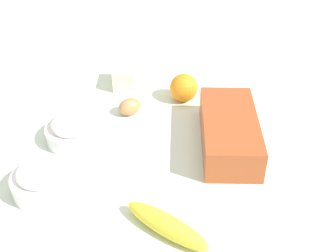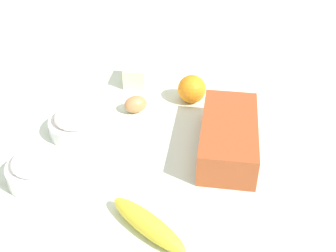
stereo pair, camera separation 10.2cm
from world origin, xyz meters
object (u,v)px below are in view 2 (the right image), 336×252
at_px(butter_block, 136,74).
at_px(egg_near_butter, 136,104).
at_px(flour_bowl, 78,122).
at_px(banana, 148,224).
at_px(loaf_pan, 229,135).
at_px(orange_fruit, 192,89).
at_px(sugar_bowl, 38,168).

xyz_separation_m(butter_block, egg_near_butter, (0.15, 0.03, -0.01)).
bearing_deg(flour_bowl, banana, 40.76).
bearing_deg(loaf_pan, flour_bowl, -92.12).
relative_size(flour_bowl, banana, 0.77).
distance_m(loaf_pan, banana, 0.31).
bearing_deg(butter_block, banana, 15.97).
distance_m(loaf_pan, orange_fruit, 0.23).
relative_size(loaf_pan, sugar_bowl, 2.10).
relative_size(sugar_bowl, orange_fruit, 1.71).
xyz_separation_m(banana, butter_block, (-0.55, -0.16, 0.01)).
distance_m(loaf_pan, butter_block, 0.40).
bearing_deg(banana, flour_bowl, -139.24).
bearing_deg(butter_block, flour_bowl, -17.47).
height_order(banana, butter_block, butter_block).
bearing_deg(egg_near_butter, loaf_pan, 65.02).
bearing_deg(loaf_pan, sugar_bowl, -67.62).
distance_m(banana, butter_block, 0.58).
bearing_deg(flour_bowl, egg_near_butter, 134.84).
distance_m(sugar_bowl, banana, 0.29).
height_order(orange_fruit, butter_block, orange_fruit).
height_order(flour_bowl, egg_near_butter, flour_bowl).
bearing_deg(orange_fruit, butter_block, -111.84).
height_order(flour_bowl, orange_fruit, orange_fruit).
xyz_separation_m(loaf_pan, sugar_bowl, (0.18, -0.40, -0.01)).
xyz_separation_m(sugar_bowl, butter_block, (-0.45, 0.11, -0.00)).
height_order(loaf_pan, orange_fruit, same).
height_order(butter_block, egg_near_butter, butter_block).
xyz_separation_m(flour_bowl, sugar_bowl, (0.18, -0.02, 0.00)).
relative_size(sugar_bowl, egg_near_butter, 2.14).
bearing_deg(orange_fruit, flour_bowl, -52.81).
height_order(banana, orange_fruit, orange_fruit).
relative_size(loaf_pan, orange_fruit, 3.58).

